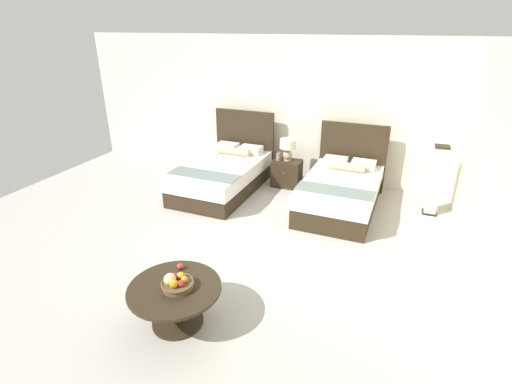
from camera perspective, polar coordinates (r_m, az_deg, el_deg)
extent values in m
cube|color=#BBB3AB|center=(5.79, -1.60, -7.17)|extent=(9.62, 9.34, 0.02)
cube|color=silver|center=(7.86, 6.53, 12.00)|extent=(9.62, 0.12, 2.78)
cube|color=silver|center=(5.33, 31.61, 2.91)|extent=(0.12, 4.94, 2.78)
cube|color=#2F2416|center=(7.38, -5.11, 1.20)|extent=(1.26, 2.14, 0.30)
cube|color=white|center=(7.27, -5.19, 3.26)|extent=(1.30, 2.18, 0.26)
cube|color=#2F2416|center=(8.12, -1.68, 7.33)|extent=(1.28, 0.10, 1.35)
cube|color=white|center=(7.99, -4.28, 6.71)|extent=(0.44, 0.31, 0.14)
cube|color=white|center=(7.78, -0.78, 6.29)|extent=(0.44, 0.31, 0.14)
cylinder|color=tan|center=(7.67, -3.32, 6.05)|extent=(0.66, 0.17, 0.15)
cube|color=slate|center=(6.71, -7.75, 2.58)|extent=(1.27, 0.45, 0.01)
cube|color=#2F2416|center=(6.76, 12.21, -1.29)|extent=(1.22, 2.00, 0.34)
cube|color=white|center=(6.65, 12.41, 0.88)|extent=(1.26, 2.04, 0.22)
cube|color=#2F2416|center=(7.52, 14.07, 5.04)|extent=(1.24, 0.10, 1.29)
cube|color=white|center=(7.29, 11.69, 4.52)|extent=(0.43, 0.31, 0.14)
cube|color=white|center=(7.22, 15.65, 3.93)|extent=(0.43, 0.31, 0.14)
cylinder|color=tan|center=(7.03, 13.32, 3.67)|extent=(0.64, 0.17, 0.15)
cube|color=slate|center=(6.15, 11.59, 0.21)|extent=(1.23, 0.44, 0.01)
cube|color=#2F2416|center=(7.58, 4.56, 2.78)|extent=(0.55, 0.38, 0.53)
sphere|color=tan|center=(7.37, 4.13, 2.83)|extent=(0.02, 0.02, 0.02)
cylinder|color=tan|center=(7.51, 4.68, 4.78)|extent=(0.15, 0.15, 0.02)
ellipsoid|color=tan|center=(7.47, 4.70, 5.53)|extent=(0.18, 0.18, 0.19)
cylinder|color=#99844C|center=(7.44, 4.73, 6.36)|extent=(0.02, 0.02, 0.04)
cylinder|color=silver|center=(7.41, 4.76, 7.16)|extent=(0.31, 0.31, 0.17)
cylinder|color=gray|center=(7.48, 3.34, 5.22)|extent=(0.08, 0.08, 0.14)
torus|color=gray|center=(7.46, 3.35, 5.76)|extent=(0.08, 0.08, 0.01)
cylinder|color=#2F2416|center=(4.46, -11.49, -18.30)|extent=(0.55, 0.55, 0.02)
cylinder|color=#2F2416|center=(4.33, -11.72, -16.27)|extent=(0.11, 0.11, 0.43)
cylinder|color=#2F2416|center=(4.18, -11.99, -13.80)|extent=(0.97, 0.97, 0.04)
cylinder|color=brown|center=(4.14, -11.51, -13.38)|extent=(0.32, 0.32, 0.06)
torus|color=brown|center=(4.12, -11.54, -13.04)|extent=(0.34, 0.34, 0.02)
sphere|color=gold|center=(4.15, -11.10, -12.10)|extent=(0.08, 0.08, 0.08)
sphere|color=red|center=(4.15, -12.11, -12.19)|extent=(0.08, 0.08, 0.08)
sphere|color=beige|center=(4.09, -12.64, -12.51)|extent=(0.13, 0.13, 0.13)
sphere|color=orange|center=(4.05, -12.08, -13.16)|extent=(0.09, 0.09, 0.09)
sphere|color=red|center=(4.05, -11.03, -13.16)|extent=(0.07, 0.07, 0.07)
sphere|color=gold|center=(4.10, -10.55, -12.62)|extent=(0.07, 0.07, 0.07)
sphere|color=#B73C30|center=(4.40, -11.16, -10.76)|extent=(0.07, 0.07, 0.07)
cube|color=black|center=(7.19, 24.28, -2.75)|extent=(0.23, 0.23, 0.03)
cube|color=#ECE6C2|center=(6.97, 25.08, 1.56)|extent=(0.19, 0.19, 1.14)
cube|color=black|center=(6.80, 25.91, 6.09)|extent=(0.23, 0.23, 0.02)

